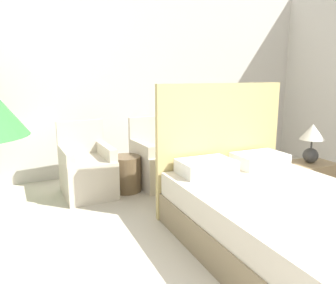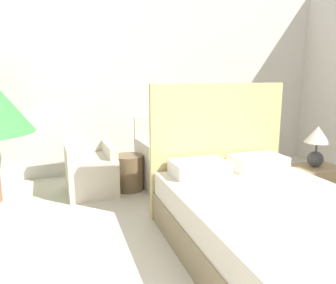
{
  "view_description": "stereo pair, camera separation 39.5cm",
  "coord_description": "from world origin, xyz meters",
  "px_view_note": "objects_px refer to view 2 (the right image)",
  "views": [
    {
      "loc": [
        -1.65,
        -0.71,
        1.51
      ],
      "look_at": [
        -0.07,
        2.82,
        0.71
      ],
      "focal_mm": 35.0,
      "sensor_mm": 36.0,
      "label": 1
    },
    {
      "loc": [
        -1.28,
        -0.85,
        1.51
      ],
      "look_at": [
        -0.07,
        2.82,
        0.71
      ],
      "focal_mm": 35.0,
      "sensor_mm": 36.0,
      "label": 2
    }
  ],
  "objects_px": {
    "side_table": "(129,172)",
    "armchair_near_window_left": "(91,170)",
    "bed": "(269,221)",
    "nightstand": "(314,187)",
    "table_lamp": "(317,142)",
    "armchair_near_window_right": "(162,164)"
  },
  "relations": [
    {
      "from": "bed",
      "to": "armchair_near_window_left",
      "type": "xyz_separation_m",
      "value": [
        -1.29,
        2.04,
        -0.01
      ]
    },
    {
      "from": "armchair_near_window_right",
      "to": "side_table",
      "type": "height_order",
      "value": "armchair_near_window_right"
    },
    {
      "from": "armchair_near_window_right",
      "to": "table_lamp",
      "type": "distance_m",
      "value": 1.99
    },
    {
      "from": "armchair_near_window_right",
      "to": "nightstand",
      "type": "relative_size",
      "value": 1.65
    },
    {
      "from": "bed",
      "to": "table_lamp",
      "type": "height_order",
      "value": "bed"
    },
    {
      "from": "bed",
      "to": "side_table",
      "type": "distance_m",
      "value": 2.13
    },
    {
      "from": "armchair_near_window_left",
      "to": "side_table",
      "type": "xyz_separation_m",
      "value": [
        0.49,
        -0.07,
        -0.06
      ]
    },
    {
      "from": "bed",
      "to": "armchair_near_window_right",
      "type": "distance_m",
      "value": 2.06
    },
    {
      "from": "armchair_near_window_left",
      "to": "armchair_near_window_right",
      "type": "height_order",
      "value": "same"
    },
    {
      "from": "table_lamp",
      "to": "side_table",
      "type": "relative_size",
      "value": 0.99
    },
    {
      "from": "armchair_near_window_right",
      "to": "bed",
      "type": "bearing_deg",
      "value": -84.62
    },
    {
      "from": "armchair_near_window_right",
      "to": "nightstand",
      "type": "height_order",
      "value": "armchair_near_window_right"
    },
    {
      "from": "armchair_near_window_left",
      "to": "bed",
      "type": "bearing_deg",
      "value": -60.15
    },
    {
      "from": "bed",
      "to": "nightstand",
      "type": "relative_size",
      "value": 3.88
    },
    {
      "from": "armchair_near_window_left",
      "to": "armchair_near_window_right",
      "type": "distance_m",
      "value": 0.97
    },
    {
      "from": "armchair_near_window_left",
      "to": "nightstand",
      "type": "bearing_deg",
      "value": -31.16
    },
    {
      "from": "side_table",
      "to": "armchair_near_window_left",
      "type": "bearing_deg",
      "value": 171.95
    },
    {
      "from": "armchair_near_window_left",
      "to": "side_table",
      "type": "distance_m",
      "value": 0.5
    },
    {
      "from": "bed",
      "to": "table_lamp",
      "type": "relative_size",
      "value": 4.66
    },
    {
      "from": "table_lamp",
      "to": "nightstand",
      "type": "bearing_deg",
      "value": -29.78
    },
    {
      "from": "bed",
      "to": "armchair_near_window_left",
      "type": "relative_size",
      "value": 2.35
    },
    {
      "from": "nightstand",
      "to": "table_lamp",
      "type": "height_order",
      "value": "table_lamp"
    }
  ]
}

